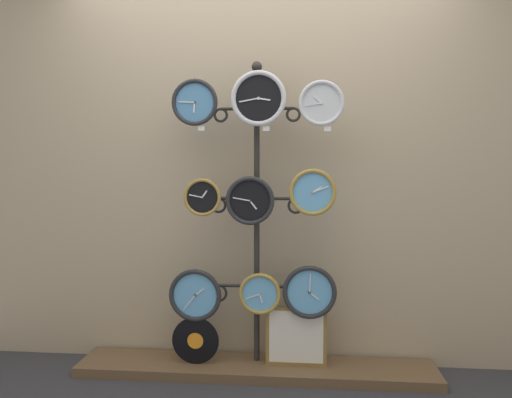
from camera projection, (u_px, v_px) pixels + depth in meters
shop_wall at (259, 147)px, 3.20m from camera, size 4.40×0.04×2.80m
low_shelf at (256, 368)px, 3.08m from camera, size 2.20×0.36×0.06m
display_stand at (257, 281)px, 3.10m from camera, size 0.60×0.41×1.91m
clock_top_left at (195, 102)px, 2.98m from camera, size 0.28×0.04×0.28m
clock_top_center at (259, 98)px, 2.91m from camera, size 0.33×0.04×0.33m
clock_top_right at (321, 103)px, 2.88m from camera, size 0.27×0.04×0.27m
clock_middle_left at (202, 197)px, 2.99m from camera, size 0.23×0.04×0.23m
clock_middle_center at (250, 201)px, 2.97m from camera, size 0.29×0.04×0.29m
clock_middle_right at (313, 192)px, 2.94m from camera, size 0.28×0.04×0.28m
clock_bottom_left at (195, 295)px, 3.05m from camera, size 0.33×0.04×0.33m
clock_bottom_center at (260, 294)px, 3.00m from camera, size 0.25×0.04×0.25m
clock_bottom_right at (310, 292)px, 2.98m from camera, size 0.32×0.04×0.32m
vinyl_record at (195, 341)px, 3.06m from camera, size 0.29×0.01×0.29m
picture_frame at (296, 336)px, 3.03m from camera, size 0.37×0.02×0.36m
price_tag_upper at (201, 128)px, 2.98m from camera, size 0.04×0.00×0.03m
price_tag_mid at (266, 128)px, 2.92m from camera, size 0.04×0.00×0.03m
price_tag_lower at (328, 129)px, 2.88m from camera, size 0.04×0.00×0.03m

